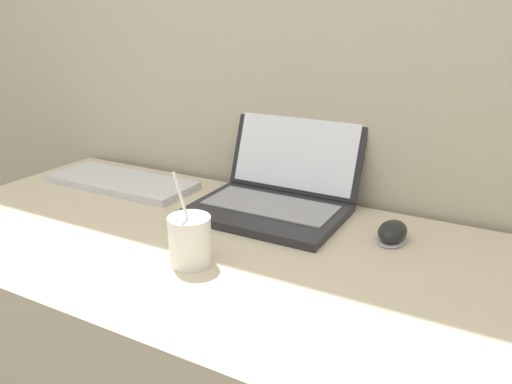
# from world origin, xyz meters

# --- Properties ---
(desk) EXTENTS (1.44, 0.69, 0.74)m
(desk) POSITION_xyz_m (0.00, 0.34, 0.37)
(desk) COLOR beige
(desk) RESTS_ON ground_plane
(laptop) EXTENTS (0.35, 0.33, 0.21)m
(laptop) POSITION_xyz_m (0.03, 0.57, 0.78)
(laptop) COLOR #232326
(laptop) RESTS_ON desk
(drink_cup) EXTENTS (0.08, 0.08, 0.19)m
(drink_cup) POSITION_xyz_m (0.02, 0.24, 0.79)
(drink_cup) COLOR silver
(drink_cup) RESTS_ON desk
(computer_mouse) EXTENTS (0.06, 0.10, 0.04)m
(computer_mouse) POSITION_xyz_m (0.33, 0.53, 0.76)
(computer_mouse) COLOR #B2B2B7
(computer_mouse) RESTS_ON desk
(external_keyboard) EXTENTS (0.43, 0.17, 0.02)m
(external_keyboard) POSITION_xyz_m (-0.43, 0.52, 0.75)
(external_keyboard) COLOR silver
(external_keyboard) RESTS_ON desk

